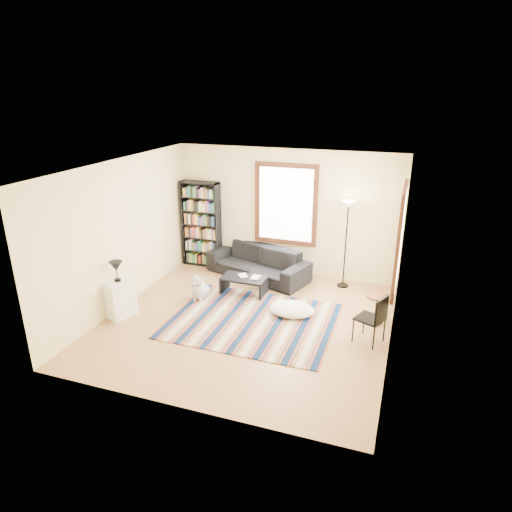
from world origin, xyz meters
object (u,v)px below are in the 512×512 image
(floor_lamp, at_px, (346,245))
(side_table, at_px, (376,309))
(dog, at_px, (200,286))
(coffee_table, at_px, (244,285))
(floor_cushion, at_px, (292,309))
(folding_chair, at_px, (370,319))
(bookshelf, at_px, (201,224))
(white_cabinet, at_px, (120,298))
(sofa, at_px, (258,262))

(floor_lamp, distance_m, side_table, 1.74)
(dog, bearing_deg, coffee_table, 31.84)
(floor_cushion, bearing_deg, dog, 178.28)
(folding_chair, xyz_separation_m, dog, (-3.36, 0.57, -0.15))
(folding_chair, height_order, dog, folding_chair)
(bookshelf, xyz_separation_m, floor_lamp, (3.38, -0.17, -0.07))
(coffee_table, bearing_deg, white_cabinet, -137.74)
(floor_lamp, xyz_separation_m, dog, (-2.60, -1.55, -0.65))
(coffee_table, bearing_deg, sofa, 91.15)
(coffee_table, height_order, folding_chair, folding_chair)
(sofa, xyz_separation_m, folding_chair, (2.65, -2.02, 0.09))
(white_cabinet, bearing_deg, floor_lamp, 55.99)
(floor_lamp, bearing_deg, white_cabinet, -143.88)
(sofa, height_order, coffee_table, sofa)
(floor_lamp, bearing_deg, floor_cushion, -113.45)
(sofa, relative_size, floor_cushion, 2.67)
(white_cabinet, bearing_deg, floor_cushion, 39.81)
(coffee_table, distance_m, white_cabinet, 2.47)
(sofa, bearing_deg, floor_lamp, 20.84)
(folding_chair, relative_size, white_cabinet, 1.23)
(floor_lamp, relative_size, white_cabinet, 2.66)
(side_table, bearing_deg, bookshelf, 159.47)
(sofa, distance_m, dog, 1.62)
(floor_cushion, bearing_deg, coffee_table, 154.05)
(white_cabinet, xyz_separation_m, dog, (1.09, 1.14, -0.07))
(coffee_table, distance_m, folding_chair, 2.85)
(sofa, xyz_separation_m, bookshelf, (-1.49, 0.27, 0.66))
(floor_cushion, relative_size, folding_chair, 1.01)
(white_cabinet, distance_m, dog, 1.58)
(sofa, bearing_deg, side_table, -7.89)
(coffee_table, height_order, side_table, side_table)
(coffee_table, height_order, floor_cushion, coffee_table)
(floor_lamp, height_order, side_table, floor_lamp)
(coffee_table, xyz_separation_m, white_cabinet, (-1.82, -1.66, 0.17))
(bookshelf, bearing_deg, folding_chair, -28.97)
(coffee_table, bearing_deg, floor_lamp, 29.04)
(sofa, xyz_separation_m, floor_lamp, (1.89, 0.10, 0.59))
(side_table, distance_m, dog, 3.42)
(sofa, bearing_deg, folding_chair, -19.54)
(floor_cushion, height_order, white_cabinet, white_cabinet)
(folding_chair, relative_size, dog, 1.55)
(bookshelf, distance_m, white_cabinet, 2.95)
(side_table, height_order, folding_chair, folding_chair)
(bookshelf, bearing_deg, coffee_table, -38.67)
(floor_cushion, bearing_deg, folding_chair, -19.38)
(coffee_table, relative_size, side_table, 1.67)
(bookshelf, height_order, white_cabinet, bookshelf)
(side_table, bearing_deg, coffee_table, 172.33)
(sofa, height_order, floor_lamp, floor_lamp)
(floor_lamp, bearing_deg, dog, -149.24)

